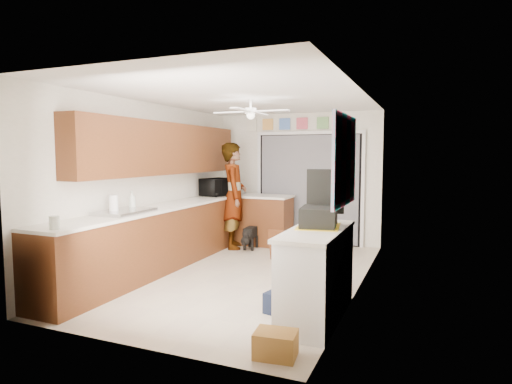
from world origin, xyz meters
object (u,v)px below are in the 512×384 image
(cardboard_box, at_px, (276,344))
(dog, at_px, (251,237))
(suitcase, at_px, (319,217))
(man, at_px, (234,196))
(microwave, at_px, (217,187))
(navy_crate, at_px, (285,303))
(paper_towel_roll, at_px, (114,205))
(soap_bottle, at_px, (132,200))

(cardboard_box, height_order, dog, dog)
(suitcase, distance_m, cardboard_box, 1.49)
(suitcase, relative_size, man, 0.26)
(microwave, relative_size, navy_crate, 1.61)
(microwave, height_order, navy_crate, microwave)
(cardboard_box, xyz_separation_m, dog, (-1.82, 3.75, 0.11))
(suitcase, height_order, man, man)
(navy_crate, xyz_separation_m, man, (-1.90, 2.75, 0.85))
(man, bearing_deg, paper_towel_roll, 146.49)
(microwave, xyz_separation_m, paper_towel_roll, (-0.09, -2.71, -0.04))
(cardboard_box, relative_size, man, 0.18)
(navy_crate, xyz_separation_m, dog, (-1.57, 2.77, 0.11))
(soap_bottle, height_order, man, man)
(soap_bottle, distance_m, man, 2.27)
(suitcase, distance_m, navy_crate, 1.00)
(suitcase, height_order, navy_crate, suitcase)
(suitcase, distance_m, dog, 3.31)
(paper_towel_roll, bearing_deg, microwave, 88.15)
(man, bearing_deg, cardboard_box, -173.66)
(microwave, relative_size, man, 0.31)
(dog, bearing_deg, man, 179.08)
(paper_towel_roll, height_order, suitcase, paper_towel_roll)
(suitcase, bearing_deg, soap_bottle, 164.28)
(microwave, bearing_deg, suitcase, -124.70)
(navy_crate, relative_size, man, 0.19)
(paper_towel_roll, height_order, dog, paper_towel_roll)
(paper_towel_roll, relative_size, man, 0.13)
(microwave, height_order, soap_bottle, microwave)
(microwave, xyz_separation_m, dog, (0.70, -0.04, -0.88))
(cardboard_box, xyz_separation_m, navy_crate, (-0.25, 0.98, 0.00))
(navy_crate, height_order, dog, dog)
(suitcase, relative_size, dog, 0.86)
(microwave, height_order, cardboard_box, microwave)
(microwave, distance_m, man, 0.40)
(paper_towel_roll, distance_m, cardboard_box, 2.98)
(suitcase, xyz_separation_m, cardboard_box, (-0.07, -1.16, -0.94))
(dog, bearing_deg, suitcase, -58.55)
(man, xyz_separation_m, dog, (0.33, 0.02, -0.74))
(cardboard_box, bearing_deg, navy_crate, 104.29)
(navy_crate, bearing_deg, paper_towel_roll, 177.71)
(paper_towel_roll, bearing_deg, dog, 73.61)
(paper_towel_roll, bearing_deg, navy_crate, -2.29)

